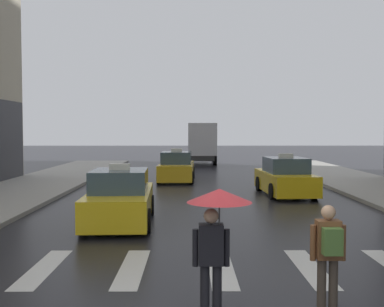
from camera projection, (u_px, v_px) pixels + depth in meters
crosswalk_markings at (221, 268)px, 9.62m from camera, size 11.30×2.80×0.01m
taxi_lead at (120, 199)px, 14.21m from camera, size 2.07×4.61×1.80m
taxi_second at (285, 178)px, 20.50m from camera, size 2.12×4.62×1.80m
taxi_third at (177, 168)px, 26.07m from camera, size 2.03×4.59×1.80m
box_truck at (202, 142)px, 39.31m from camera, size 2.40×7.58×3.35m
pedestrian_with_umbrella at (216, 218)px, 6.94m from camera, size 0.96×0.96×1.94m
pedestrian_with_backpack at (329, 250)px, 7.24m from camera, size 0.55×0.43×1.65m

